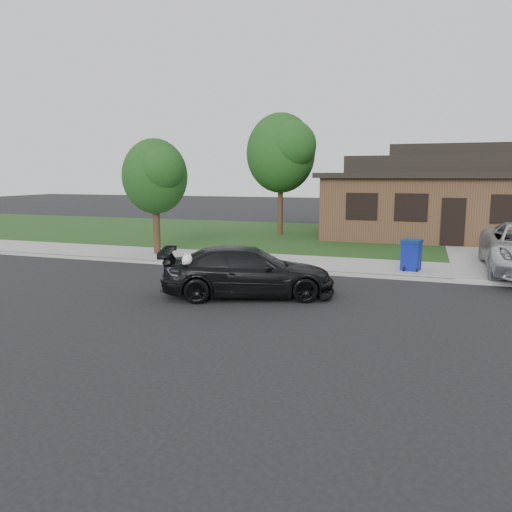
% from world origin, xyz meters
% --- Properties ---
extents(ground, '(120.00, 120.00, 0.00)m').
position_xyz_m(ground, '(0.00, 0.00, 0.00)').
color(ground, black).
rests_on(ground, ground).
extents(sidewalk, '(60.00, 3.00, 0.12)m').
position_xyz_m(sidewalk, '(0.00, 5.00, 0.06)').
color(sidewalk, gray).
rests_on(sidewalk, ground).
extents(curb, '(60.00, 0.12, 0.12)m').
position_xyz_m(curb, '(0.00, 3.50, 0.06)').
color(curb, gray).
rests_on(curb, ground).
extents(lawn, '(60.00, 13.00, 0.13)m').
position_xyz_m(lawn, '(0.00, 13.00, 0.07)').
color(lawn, '#193814').
rests_on(lawn, ground).
extents(driveway, '(4.50, 13.00, 0.14)m').
position_xyz_m(driveway, '(6.00, 10.00, 0.07)').
color(driveway, gray).
rests_on(driveway, ground).
extents(sedan, '(5.04, 3.40, 1.36)m').
position_xyz_m(sedan, '(-1.70, -0.08, 0.68)').
color(sedan, black).
rests_on(sedan, ground).
extents(recycling_bin, '(0.74, 0.74, 1.03)m').
position_xyz_m(recycling_bin, '(2.43, 4.62, 0.64)').
color(recycling_bin, navy).
rests_on(recycling_bin, sidewalk).
extents(house, '(12.60, 8.60, 4.65)m').
position_xyz_m(house, '(4.00, 15.00, 2.13)').
color(house, '#422B1C').
rests_on(house, ground).
extents(tree_0, '(3.78, 3.60, 6.34)m').
position_xyz_m(tree_0, '(-4.34, 12.88, 4.48)').
color(tree_0, '#332114').
rests_on(tree_0, ground).
extents(tree_2, '(2.73, 2.60, 4.59)m').
position_xyz_m(tree_2, '(-7.38, 5.11, 3.27)').
color(tree_2, '#332114').
rests_on(tree_2, ground).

